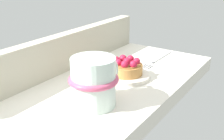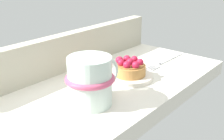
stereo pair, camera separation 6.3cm
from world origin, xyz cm
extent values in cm
cube|color=silver|center=(0.00, 0.00, -2.00)|extent=(67.52, 32.23, 4.01)
cube|color=#B2AD99|center=(0.00, 14.49, 4.94)|extent=(66.17, 3.25, 9.88)
cylinder|color=silver|center=(5.59, -2.68, 0.52)|extent=(11.76, 11.76, 1.05)
cylinder|color=silver|center=(5.59, -2.68, 0.26)|extent=(6.47, 6.47, 0.52)
cylinder|color=#B77F42|center=(5.59, -2.68, 2.32)|extent=(7.99, 7.99, 2.54)
cylinder|color=olive|center=(5.59, -2.68, 3.73)|extent=(7.03, 7.03, 0.30)
sphere|color=#B71938|center=(5.59, -2.68, 4.42)|extent=(1.87, 1.87, 1.87)
sphere|color=#B71938|center=(7.91, -2.37, 4.43)|extent=(1.83, 1.83, 1.83)
sphere|color=#B71938|center=(7.08, -0.61, 4.36)|extent=(1.97, 1.97, 1.97)
sphere|color=#B71938|center=(4.75, -0.45, 4.48)|extent=(1.99, 1.99, 1.99)
sphere|color=#B71938|center=(3.61, -1.44, 4.51)|extent=(1.73, 1.73, 1.73)
sphere|color=#B71938|center=(3.37, -3.40, 4.47)|extent=(1.91, 1.91, 1.91)
sphere|color=#B71938|center=(4.66, -5.07, 4.43)|extent=(1.90, 1.90, 1.90)
sphere|color=#B71938|center=(7.15, -4.61, 4.39)|extent=(1.83, 1.83, 1.83)
cylinder|color=silver|center=(-10.44, -4.53, 5.14)|extent=(9.02, 9.02, 10.28)
torus|color=#C64C70|center=(-10.44, -4.53, 5.75)|extent=(10.26, 10.26, 1.20)
torus|color=silver|center=(-4.93, -4.53, 5.14)|extent=(6.64, 0.88, 6.64)
cube|color=#B7B7BC|center=(25.38, -3.42, 0.30)|extent=(12.90, 0.87, 0.60)
cube|color=#B7B7BC|center=(18.93, -3.34, 0.30)|extent=(1.21, 0.58, 0.60)
cube|color=#B7B7BC|center=(15.45, -2.19, 0.30)|extent=(3.50, 0.29, 0.60)
cube|color=#B7B7BC|center=(15.44, -2.93, 0.30)|extent=(3.50, 0.29, 0.60)
cube|color=#B7B7BC|center=(15.43, -3.66, 0.30)|extent=(3.50, 0.29, 0.60)
cube|color=#B7B7BC|center=(15.42, -4.39, 0.30)|extent=(3.50, 0.29, 0.60)
camera|label=1|loc=(-51.27, -36.53, 28.11)|focal=45.12mm
camera|label=2|loc=(-47.46, -41.58, 28.11)|focal=45.12mm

